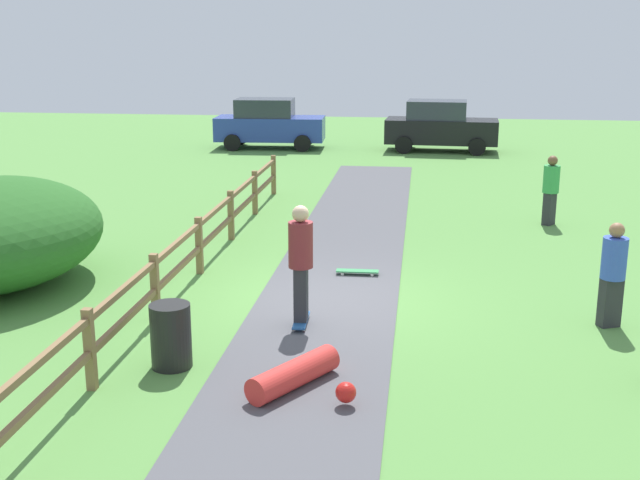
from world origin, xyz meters
The scene contains 11 objects.
ground_plane centered at (0.00, 0.00, 0.00)m, with size 60.00×60.00×0.00m, color #568E42.
asphalt_path centered at (0.00, 0.00, 0.01)m, with size 2.40×28.00×0.02m, color #515156.
wooden_fence centered at (-2.60, 0.00, 0.67)m, with size 0.12×18.12×1.10m.
trash_bin centered at (-1.80, -3.02, 0.45)m, with size 0.56×0.56×0.90m, color black.
skater_riding centered at (-0.27, -1.24, 1.09)m, with size 0.39×0.81×1.91m.
skater_fallen centered at (0.04, -3.54, 0.20)m, with size 1.39×1.43×0.36m.
skateboard_loose centered at (0.39, 1.52, 0.09)m, with size 0.80×0.22×0.08m.
bystander_green centered at (4.57, 6.20, 0.91)m, with size 0.53×0.53×1.66m.
bystander_blue centered at (4.51, -0.64, 0.91)m, with size 0.50×0.50×1.66m.
parked_car_blue centered at (-4.44, 17.97, 0.96)m, with size 4.28×2.16×1.92m.
parked_car_black centered at (2.18, 17.97, 0.96)m, with size 4.29×2.18×1.92m.
Camera 1 is at (1.53, -12.95, 4.50)m, focal length 45.06 mm.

